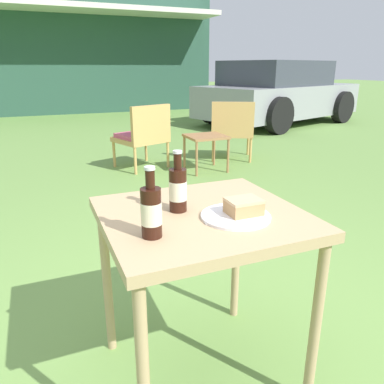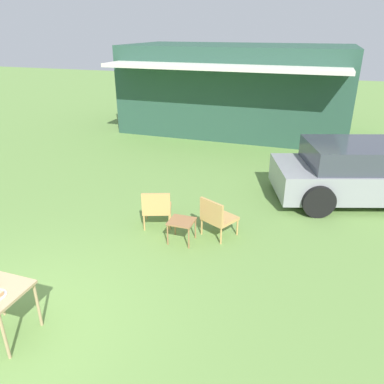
{
  "view_description": "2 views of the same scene",
  "coord_description": "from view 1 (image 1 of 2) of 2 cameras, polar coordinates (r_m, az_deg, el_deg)",
  "views": [
    {
      "loc": [
        -0.53,
        -1.18,
        1.26
      ],
      "look_at": [
        0.0,
        0.1,
        0.8
      ],
      "focal_mm": 35.0,
      "sensor_mm": 36.0,
      "label": 1
    },
    {
      "loc": [
        3.61,
        -2.84,
        3.81
      ],
      "look_at": [
        1.49,
        3.41,
        0.9
      ],
      "focal_mm": 35.0,
      "sensor_mm": 36.0,
      "label": 2
    }
  ],
  "objects": [
    {
      "name": "ground_plane",
      "position": [
        1.81,
        1.35,
        -25.67
      ],
      "size": [
        60.0,
        60.0,
        0.0
      ],
      "primitive_type": "plane",
      "color": "#6B9347"
    },
    {
      "name": "cabin_building",
      "position": [
        13.17,
        -19.41,
        19.14
      ],
      "size": [
        8.38,
        5.37,
        3.22
      ],
      "color": "#284C3D",
      "rests_on": "ground_plane"
    },
    {
      "name": "parked_car",
      "position": [
        9.06,
        13.01,
        14.42
      ],
      "size": [
        4.3,
        2.93,
        1.39
      ],
      "rotation": [
        0.0,
        0.0,
        0.32
      ],
      "color": "gray",
      "rests_on": "ground_plane"
    },
    {
      "name": "wicker_chair_cushioned",
      "position": [
        4.87,
        -7.46,
        8.68
      ],
      "size": [
        0.72,
        0.71,
        0.82
      ],
      "rotation": [
        0.0,
        0.0,
        3.49
      ],
      "color": "tan",
      "rests_on": "ground_plane"
    },
    {
      "name": "wicker_chair_plain",
      "position": [
        5.32,
        6.14,
        9.64
      ],
      "size": [
        0.75,
        0.75,
        0.82
      ],
      "rotation": [
        0.0,
        0.0,
        2.67
      ],
      "color": "tan",
      "rests_on": "ground_plane"
    },
    {
      "name": "garden_side_table",
      "position": [
        4.72,
        2.14,
        7.94
      ],
      "size": [
        0.47,
        0.45,
        0.45
      ],
      "color": "#996B42",
      "rests_on": "ground_plane"
    },
    {
      "name": "patio_table",
      "position": [
        1.43,
        1.54,
        -6.46
      ],
      "size": [
        0.73,
        0.68,
        0.75
      ],
      "color": "tan",
      "rests_on": "ground_plane"
    },
    {
      "name": "cake_on_plate",
      "position": [
        1.36,
        7.27,
        -2.91
      ],
      "size": [
        0.25,
        0.25,
        0.07
      ],
      "color": "white",
      "rests_on": "patio_table"
    },
    {
      "name": "cola_bottle_near",
      "position": [
        1.39,
        -2.17,
        0.52
      ],
      "size": [
        0.07,
        0.07,
        0.23
      ],
      "color": "black",
      "rests_on": "patio_table"
    },
    {
      "name": "cola_bottle_far",
      "position": [
        1.18,
        -6.23,
        -2.89
      ],
      "size": [
        0.07,
        0.07,
        0.23
      ],
      "color": "black",
      "rests_on": "patio_table"
    },
    {
      "name": "fork",
      "position": [
        1.33,
        5.47,
        -4.25
      ],
      "size": [
        0.18,
        0.01,
        0.01
      ],
      "color": "silver",
      "rests_on": "patio_table"
    },
    {
      "name": "loose_bottle_cap",
      "position": [
        1.42,
        -1.67,
        -2.61
      ],
      "size": [
        0.03,
        0.03,
        0.01
      ],
      "color": "silver",
      "rests_on": "patio_table"
    }
  ]
}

